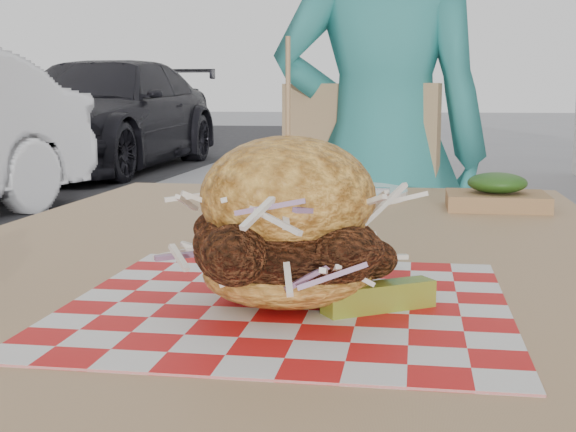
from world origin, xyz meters
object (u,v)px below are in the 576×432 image
(diner, at_px, (381,154))
(car_dark, at_px, (102,115))
(patio_table, at_px, (287,309))
(patio_chair, at_px, (365,243))
(sandwich, at_px, (288,231))

(diner, xyz_separation_m, car_dark, (-3.70, 7.29, -0.10))
(patio_table, bearing_deg, car_dark, 113.28)
(diner, height_order, car_dark, diner)
(patio_chair, xyz_separation_m, sandwich, (0.02, -1.35, 0.26))
(diner, height_order, sandwich, diner)
(patio_chair, bearing_deg, sandwich, -73.92)
(patio_chair, bearing_deg, car_dark, 131.73)
(diner, xyz_separation_m, patio_table, (-0.06, -1.16, -0.10))
(car_dark, height_order, sandwich, car_dark)
(diner, xyz_separation_m, patio_chair, (-0.03, -0.08, -0.22))
(sandwich, bearing_deg, car_dark, 112.89)
(diner, distance_m, car_dark, 8.17)
(patio_table, distance_m, patio_chair, 1.09)
(diner, relative_size, sandwich, 7.09)
(diner, relative_size, car_dark, 0.33)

